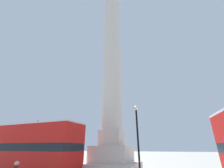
% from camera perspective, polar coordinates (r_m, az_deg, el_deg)
% --- Properties ---
extents(monument_column, '(4.41, 4.41, 24.34)m').
position_cam_1_polar(monument_column, '(15.99, 0.00, 3.39)').
color(monument_column, beige).
rests_on(monument_column, ground_plane).
extents(bus_a, '(11.51, 3.07, 4.28)m').
position_cam_1_polar(bus_a, '(15.97, -32.10, -20.08)').
color(bus_a, red).
rests_on(bus_a, ground_plane).
extents(equestrian_statue, '(3.45, 2.55, 6.14)m').
position_cam_1_polar(equestrian_statue, '(24.68, -28.08, -22.20)').
color(equestrian_statue, beige).
rests_on(equestrian_statue, ground_plane).
extents(street_lamp, '(0.40, 0.40, 5.60)m').
position_cam_1_polar(street_lamp, '(12.15, 9.85, -19.98)').
color(street_lamp, black).
rests_on(street_lamp, ground_plane).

